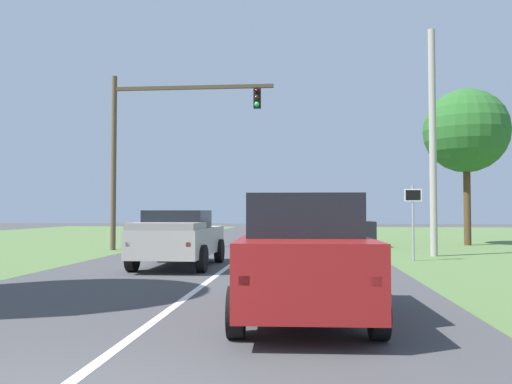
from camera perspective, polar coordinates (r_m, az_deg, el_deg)
The scene contains 8 objects.
ground_plane at distance 15.09m, azimuth -4.06°, elevation -8.81°, with size 120.00×120.00×0.00m, color #424244.
red_suv_near at distance 8.91m, azimuth 5.09°, elevation -6.64°, with size 2.33×4.78×2.04m.
pickup_truck_lead at distance 16.89m, azimuth -8.38°, elevation -4.88°, with size 2.33×4.91×1.79m.
traffic_light at distance 24.52m, azimuth -10.98°, elevation 6.11°, with size 7.45×0.40×7.98m.
keep_moving_sign at distance 19.53m, azimuth 16.64°, elevation -2.16°, with size 0.60×0.09×2.69m.
oak_tree_right at distance 29.76m, azimuth 21.80°, elevation 6.13°, with size 4.37×4.37×8.16m.
crossing_suv_far at distance 26.60m, azimuth 8.20°, elevation -3.80°, with size 4.30×2.20×1.85m.
utility_pole_right at distance 22.03m, azimuth 18.59°, elevation 5.15°, with size 0.28×0.28×9.01m, color #9E998E.
Camera 1 is at (2.40, -3.96, 1.77)m, focal length 36.94 mm.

